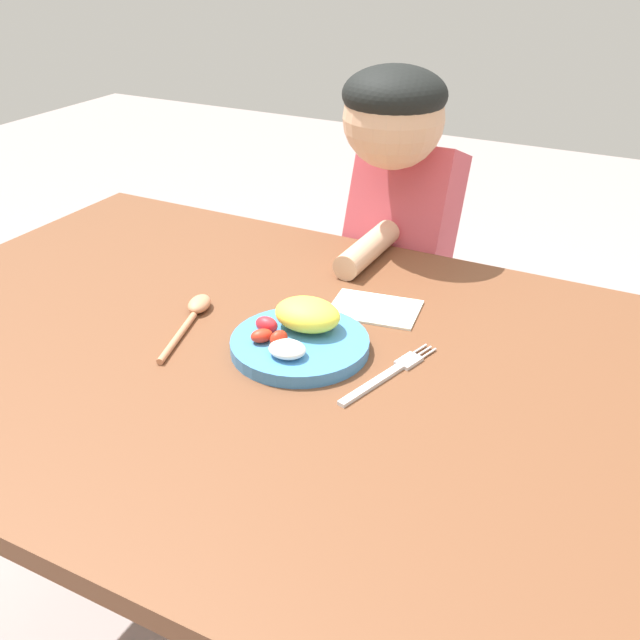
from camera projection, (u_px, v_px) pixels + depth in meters
dining_table at (307, 413)px, 1.11m from camera, size 1.48×0.90×0.73m
plate at (300, 336)px, 1.09m from camera, size 0.21×0.21×0.07m
fork at (389, 374)px, 1.03m from camera, size 0.07×0.20×0.01m
spoon at (194, 313)px, 1.18m from camera, size 0.08×0.20×0.02m
person at (398, 282)px, 1.57m from camera, size 0.20×0.39×1.07m
napkin at (375, 309)px, 1.21m from camera, size 0.16×0.12×0.00m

